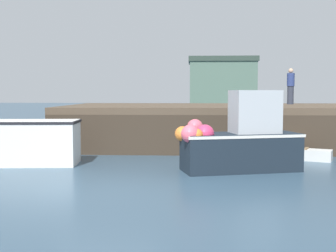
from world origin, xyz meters
TOP-DOWN VIEW (x-y plane):
  - ground at (0.00, 0.00)m, footprint 120.00×160.00m
  - pier at (3.01, 8.19)m, footprint 12.60×6.66m
  - fishing_boat_near_left at (-3.38, 3.23)m, footprint 3.75×1.68m
  - fishing_boat_near_right at (3.40, 2.46)m, footprint 3.70×2.08m
  - rowboat at (5.82, 4.62)m, footprint 1.74×1.18m
  - dockworker at (6.53, 10.40)m, footprint 0.34×0.34m
  - warehouse at (5.16, 36.46)m, footprint 6.85×5.98m

SIDE VIEW (x-z plane):
  - ground at x=0.00m, z-range -0.10..0.00m
  - rowboat at x=5.82m, z-range -0.02..0.39m
  - fishing_boat_near_left at x=-3.38m, z-range 0.04..1.43m
  - fishing_boat_near_right at x=3.40m, z-range -0.30..2.02m
  - pier at x=3.01m, z-range 0.56..2.26m
  - dockworker at x=6.53m, z-range 1.71..3.34m
  - warehouse at x=5.16m, z-range 0.02..5.78m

